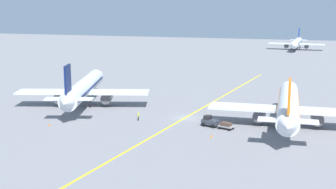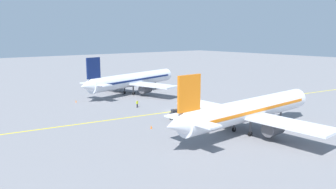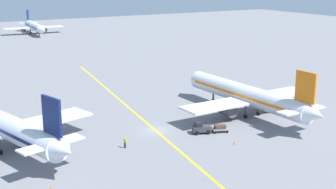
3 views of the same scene
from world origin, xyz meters
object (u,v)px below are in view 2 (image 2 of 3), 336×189
airplane_adjacent_stand (249,110)px  traffic_cone_mid_apron (151,127)px  ground_crew_worker (137,104)px  traffic_cone_near_nose (76,101)px  baggage_cart_trailing (182,121)px  airplane_at_gate (133,80)px  baggage_tug_dark (176,116)px

airplane_adjacent_stand → traffic_cone_mid_apron: (-11.66, -11.22, -3.43)m
ground_crew_worker → traffic_cone_near_nose: bearing=-149.4°
baggage_cart_trailing → traffic_cone_near_nose: 31.45m
airplane_adjacent_stand → traffic_cone_near_nose: airplane_adjacent_stand is taller
traffic_cone_mid_apron → baggage_cart_trailing: bearing=75.6°
airplane_at_gate → ground_crew_worker: size_ratio=20.85×
airplane_at_gate → baggage_tug_dark: airplane_at_gate is taller
airplane_at_gate → traffic_cone_near_nose: size_ratio=63.69×
airplane_at_gate → airplane_adjacent_stand: 42.85m
baggage_cart_trailing → traffic_cone_mid_apron: (-1.47, -5.71, -0.49)m
traffic_cone_mid_apron → traffic_cone_near_nose: bearing=-178.0°
traffic_cone_near_nose → traffic_cone_mid_apron: same height
traffic_cone_mid_apron → airplane_adjacent_stand: bearing=43.9°
traffic_cone_near_nose → baggage_cart_trailing: bearing=12.4°
airplane_adjacent_stand → airplane_at_gate: bearing=173.6°
airplane_adjacent_stand → baggage_cart_trailing: (-10.20, -5.51, -2.95)m
baggage_tug_dark → ground_crew_worker: (-13.67, 0.35, 0.01)m
airplane_at_gate → baggage_cart_trailing: 34.12m
airplane_adjacent_stand → traffic_cone_near_nose: 42.85m
baggage_tug_dark → traffic_cone_near_nose: size_ratio=6.06×
traffic_cone_mid_apron → ground_crew_worker: bearing=154.8°
baggage_cart_trailing → traffic_cone_mid_apron: 5.92m
airplane_at_gate → airplane_adjacent_stand: size_ratio=0.99×
airplane_adjacent_stand → baggage_tug_dark: bearing=-161.8°
airplane_adjacent_stand → traffic_cone_near_nose: size_ratio=64.52×
baggage_cart_trailing → traffic_cone_near_nose: bearing=-167.6°
baggage_tug_dark → traffic_cone_near_nose: baggage_tug_dark is taller
airplane_adjacent_stand → baggage_tug_dark: airplane_adjacent_stand is taller
baggage_cart_trailing → ground_crew_worker: bearing=175.0°
airplane_at_gate → baggage_tug_dark: bearing=-17.4°
airplane_at_gate → airplane_adjacent_stand: (42.58, -4.80, 0.00)m
airplane_adjacent_stand → traffic_cone_mid_apron: airplane_adjacent_stand is taller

